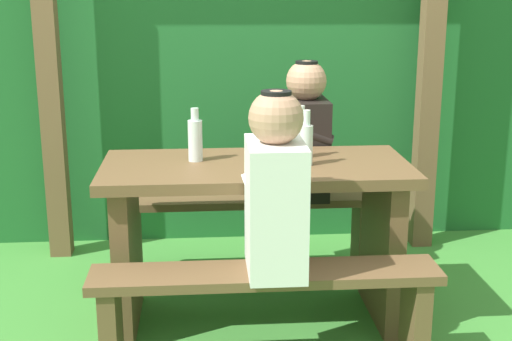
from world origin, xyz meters
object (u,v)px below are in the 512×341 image
Objects in this scene: person_black_coat at (305,135)px; bottle_left at (301,138)px; person_white_shirt at (275,190)px; drinking_glass at (263,157)px; bottle_center at (306,143)px; bottle_right at (195,139)px; bench_near at (266,301)px; picnic_table at (256,216)px; bench_far at (249,220)px.

bottle_left is at bearing -101.03° from person_black_coat.
person_white_shirt is 8.99× the size of drinking_glass.
drinking_glass is 0.32× the size of bottle_center.
bottle_right is (-0.31, 0.57, 0.08)m from person_white_shirt.
bench_near is at bearing -64.57° from bottle_right.
bottle_left is 0.98× the size of bottle_center.
drinking_glass is at bearing -54.22° from picnic_table.
picnic_table is at bearing -14.80° from bottle_right.
bottle_left is 1.00× the size of bottle_right.
bottle_center is at bearing -67.92° from bench_far.
person_white_shirt reaches higher than picnic_table.
bottle_center is at bearing -2.29° from drinking_glass.
picnic_table is 0.42m from bottle_left.
bench_far is (0.00, 0.50, -0.19)m from picnic_table.
person_black_coat is 0.60m from drinking_glass.
person_black_coat reaches higher than bottle_center.
bottle_right reaches higher than picnic_table.
picnic_table is 1.00× the size of bench_near.
bench_far is 0.71m from bottle_left.
bench_near is at bearing -115.86° from bottle_center.
bottle_right is 0.98× the size of bottle_center.
bottle_center is (-0.08, -0.54, 0.08)m from person_black_coat.
bench_near is 5.68× the size of bottle_left.
bottle_left is (0.22, -0.41, 0.54)m from bench_far.
bench_near is 17.50× the size of drinking_glass.
picnic_table reaches higher than bench_far.
bottle_center is (0.19, 0.46, 0.08)m from person_white_shirt.
drinking_glass is 0.21m from bottle_center.
bottle_center is (0.00, -0.14, 0.01)m from bottle_left.
person_white_shirt reaches higher than bottle_left.
bottle_left is at bearing 69.84° from bench_near.
bottle_left reaches higher than bench_near.
bench_near is 5.69× the size of bottle_right.
person_black_coat is (0.30, 0.50, 0.27)m from picnic_table.
bottle_right is at bearing 165.20° from picnic_table.
bench_far is at bearing 90.00° from bench_near.
person_white_shirt is 2.92× the size of bottle_left.
bottle_center is at bearing 67.83° from person_white_shirt.
bench_far is 5.69× the size of bottle_right.
picnic_table is 5.69× the size of bottle_right.
bench_near is at bearing -174.84° from person_white_shirt.
person_white_shirt is 0.66m from bottle_right.
bottle_left is at bearing -61.61° from bench_far.
bench_far is 5.59× the size of bottle_center.
person_white_shirt and person_black_coat have the same top height.
person_white_shirt reaches higher than bench_near.
drinking_glass is 0.33× the size of bottle_right.
person_black_coat is (0.30, 1.00, 0.47)m from bench_near.
bottle_center is (0.22, -0.55, 0.55)m from bench_far.
bench_far is 0.75m from bottle_right.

